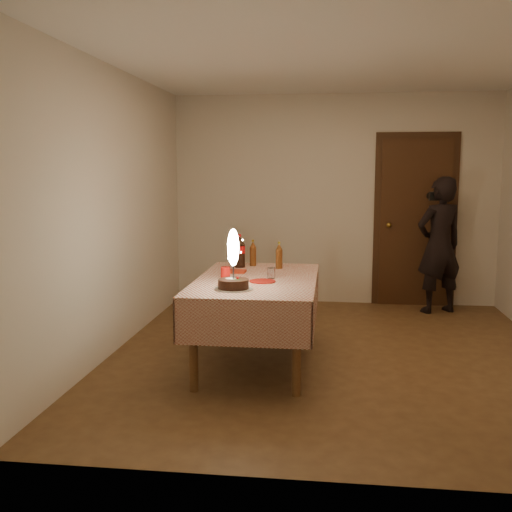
% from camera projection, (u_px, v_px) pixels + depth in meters
% --- Properties ---
extents(ground, '(4.00, 4.50, 0.01)m').
position_uv_depth(ground, '(332.00, 355.00, 5.44)').
color(ground, brown).
rests_on(ground, ground).
extents(room_shell, '(4.04, 4.54, 2.62)m').
position_uv_depth(room_shell, '(339.00, 172.00, 5.27)').
color(room_shell, beige).
rests_on(room_shell, ground).
extents(dining_table, '(1.02, 1.72, 0.75)m').
position_uv_depth(dining_table, '(257.00, 290.00, 5.15)').
color(dining_table, brown).
rests_on(dining_table, ground).
extents(birthday_cake, '(0.30, 0.30, 0.47)m').
position_uv_depth(birthday_cake, '(233.00, 272.00, 4.66)').
color(birthday_cake, white).
rests_on(birthday_cake, dining_table).
extents(red_plate, '(0.22, 0.22, 0.01)m').
position_uv_depth(red_plate, '(263.00, 281.00, 4.99)').
color(red_plate, '#A9110B').
rests_on(red_plate, dining_table).
extents(red_cup, '(0.08, 0.08, 0.10)m').
position_uv_depth(red_cup, '(225.00, 273.00, 5.13)').
color(red_cup, '#B9110C').
rests_on(red_cup, dining_table).
extents(clear_cup, '(0.07, 0.07, 0.09)m').
position_uv_depth(clear_cup, '(271.00, 273.00, 5.14)').
color(clear_cup, silver).
rests_on(clear_cup, dining_table).
extents(napkin_stack, '(0.15, 0.15, 0.02)m').
position_uv_depth(napkin_stack, '(237.00, 271.00, 5.43)').
color(napkin_stack, '#A62813').
rests_on(napkin_stack, dining_table).
extents(cola_bottle, '(0.10, 0.10, 0.32)m').
position_uv_depth(cola_bottle, '(240.00, 251.00, 5.71)').
color(cola_bottle, black).
rests_on(cola_bottle, dining_table).
extents(amber_bottle_left, '(0.06, 0.06, 0.25)m').
position_uv_depth(amber_bottle_left, '(253.00, 254.00, 5.80)').
color(amber_bottle_left, '#582B0F').
rests_on(amber_bottle_left, dining_table).
extents(amber_bottle_right, '(0.06, 0.06, 0.25)m').
position_uv_depth(amber_bottle_right, '(279.00, 256.00, 5.64)').
color(amber_bottle_right, '#582B0F').
rests_on(amber_bottle_right, dining_table).
extents(photographer, '(0.69, 0.59, 1.60)m').
position_uv_depth(photographer, '(439.00, 245.00, 6.99)').
color(photographer, black).
rests_on(photographer, ground).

